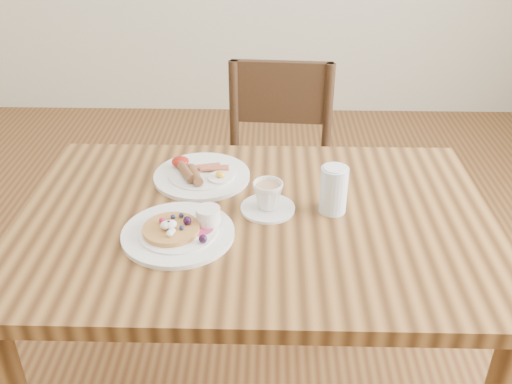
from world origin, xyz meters
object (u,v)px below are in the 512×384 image
Objects in this scene: dining_table at (256,247)px; teacup_saucer at (268,198)px; chair_far at (278,171)px; water_glass at (334,190)px; pancake_plate at (180,230)px; breakfast_plate at (200,174)px.

dining_table is 0.14m from teacup_saucer.
chair_far is 0.76m from water_glass.
dining_table is at bearing -171.12° from water_glass.
pancake_plate is at bearing -162.32° from water_glass.
teacup_saucer is at bearing 45.29° from dining_table.
teacup_saucer is at bearing -40.20° from breakfast_plate.
teacup_saucer is (-0.04, -0.67, 0.29)m from chair_far.
pancake_plate is 0.24m from teacup_saucer.
teacup_saucer reaches higher than breakfast_plate.
water_glass is at bearing 104.25° from chair_far.
chair_far reaches higher than water_glass.
breakfast_plate is at bearing 155.69° from water_glass.
dining_table is at bearing 26.34° from pancake_plate.
teacup_saucer is 0.17m from water_glass.
pancake_plate is 1.00× the size of breakfast_plate.
dining_table is at bearing -49.77° from breakfast_plate.
water_glass is (0.37, 0.12, 0.05)m from pancake_plate.
pancake_plate is at bearing -153.66° from dining_table.
pancake_plate is at bearing -93.56° from breakfast_plate.
chair_far is at bearing 66.12° from breakfast_plate.
water_glass is (0.16, 0.00, 0.03)m from teacup_saucer.
breakfast_plate is at bearing 86.44° from pancake_plate.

